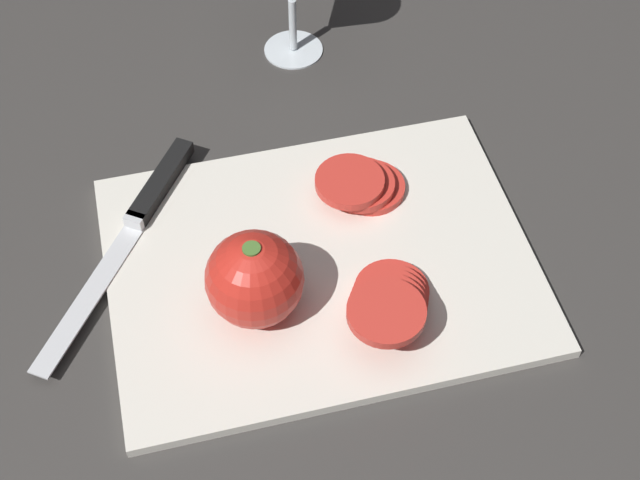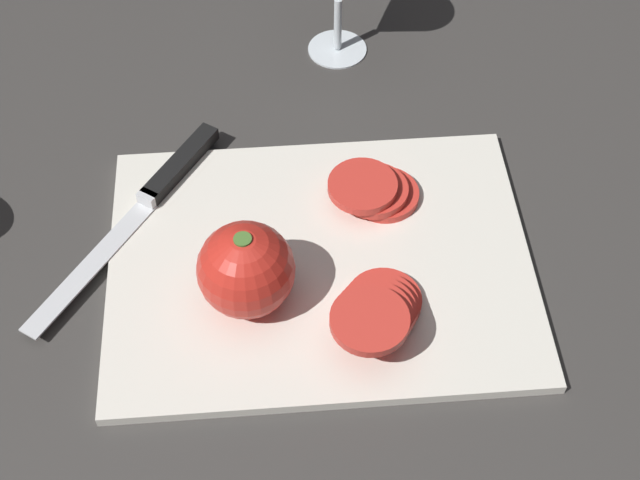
# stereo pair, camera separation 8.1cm
# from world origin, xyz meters

# --- Properties ---
(ground_plane) EXTENTS (3.00, 3.00, 0.00)m
(ground_plane) POSITION_xyz_m (0.00, 0.00, 0.00)
(ground_plane) COLOR #383533
(cutting_board) EXTENTS (0.39, 0.30, 0.01)m
(cutting_board) POSITION_xyz_m (0.10, 0.04, 0.01)
(cutting_board) COLOR silver
(cutting_board) RESTS_ON ground_plane
(whole_tomato) EXTENTS (0.09, 0.09, 0.09)m
(whole_tomato) POSITION_xyz_m (0.03, 0.00, 0.05)
(whole_tomato) COLOR red
(whole_tomato) RESTS_ON cutting_board
(knife) EXTENTS (0.18, 0.25, 0.01)m
(knife) POSITION_xyz_m (-0.05, 0.14, 0.02)
(knife) COLOR silver
(knife) RESTS_ON cutting_board
(tomato_slice_stack_near) EXTENTS (0.09, 0.11, 0.04)m
(tomato_slice_stack_near) POSITION_xyz_m (0.14, -0.04, 0.03)
(tomato_slice_stack_near) COLOR red
(tomato_slice_stack_near) RESTS_ON cutting_board
(tomato_slice_stack_far) EXTENTS (0.09, 0.07, 0.03)m
(tomato_slice_stack_far) POSITION_xyz_m (0.15, 0.11, 0.02)
(tomato_slice_stack_far) COLOR red
(tomato_slice_stack_far) RESTS_ON cutting_board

